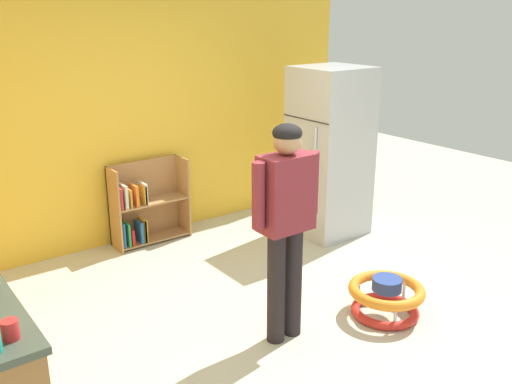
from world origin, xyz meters
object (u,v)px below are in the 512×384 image
refrigerator (330,152)px  red_cup (10,330)px  standing_person (286,215)px  bookshelf (144,208)px  baby_walker (386,297)px

refrigerator → red_cup: refrigerator is taller
standing_person → bookshelf: bearing=90.3°
refrigerator → bookshelf: refrigerator is taller
red_cup → baby_walker: bearing=2.3°
baby_walker → red_cup: size_ratio=6.36×
bookshelf → baby_walker: (0.86, -2.52, -0.21)m
bookshelf → standing_person: size_ratio=0.53×
baby_walker → red_cup: (-2.78, -0.11, 0.79)m
refrigerator → red_cup: (-3.64, -1.70, 0.06)m
standing_person → red_cup: (-1.93, -0.35, -0.02)m
bookshelf → red_cup: red_cup is taller
baby_walker → red_cup: red_cup is taller
bookshelf → standing_person: (0.01, -2.27, 0.60)m
standing_person → red_cup: 1.96m
red_cup → bookshelf: bearing=53.9°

